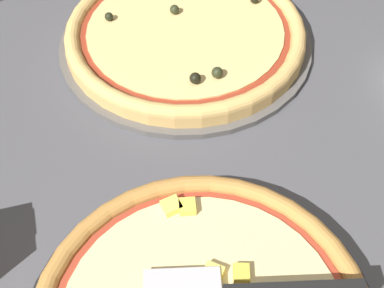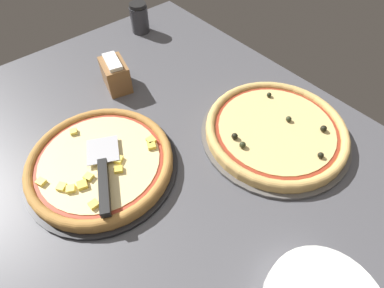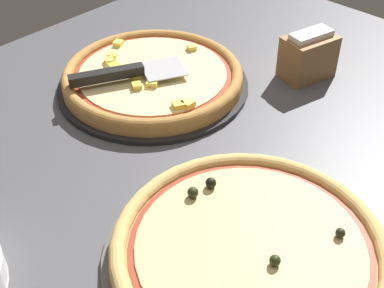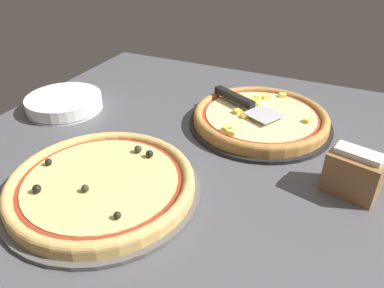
{
  "view_description": "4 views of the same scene",
  "coord_description": "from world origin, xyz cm",
  "views": [
    {
      "loc": [
        -16.19,
        -34.36,
        58.39
      ],
      "look_at": [
        6.67,
        5.72,
        3.0
      ],
      "focal_mm": 50.0,
      "sensor_mm": 36.0,
      "label": 1
    },
    {
      "loc": [
        45.24,
        -27.18,
        64.93
      ],
      "look_at": [
        6.67,
        5.72,
        3.0
      ],
      "focal_mm": 28.0,
      "sensor_mm": 36.0,
      "label": 2
    },
    {
      "loc": [
        58.99,
        55.08,
        60.85
      ],
      "look_at": [
        6.67,
        5.72,
        3.0
      ],
      "focal_mm": 50.0,
      "sensor_mm": 36.0,
      "label": 3
    },
    {
      "loc": [
        -26.02,
        76.16,
        50.97
      ],
      "look_at": [
        6.67,
        5.72,
        3.0
      ],
      "focal_mm": 35.0,
      "sensor_mm": 36.0,
      "label": 4
    }
  ],
  "objects": [
    {
      "name": "pizza_back",
      "position": [
        17.72,
        27.29,
        2.6
      ],
      "size": [
        39.46,
        39.46,
        4.15
      ],
      "color": "#DBAD60",
      "rests_on": "pizza_pan_back"
    },
    {
      "name": "ground_plane",
      "position": [
        0.0,
        0.0,
        -1.8
      ],
      "size": [
        134.25,
        109.8,
        3.6
      ],
      "primitive_type": "cube",
      "color": "#4C4C51"
    },
    {
      "name": "pizza_pan_back",
      "position": [
        17.71,
        27.3,
        0.5
      ],
      "size": [
        41.98,
        41.98,
        1.0
      ],
      "primitive_type": "cylinder",
      "color": "#565451",
      "rests_on": "ground_plane"
    }
  ]
}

